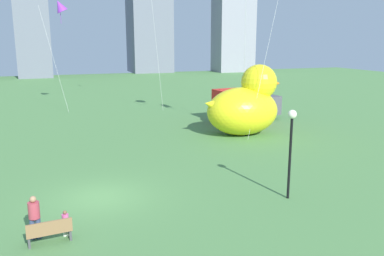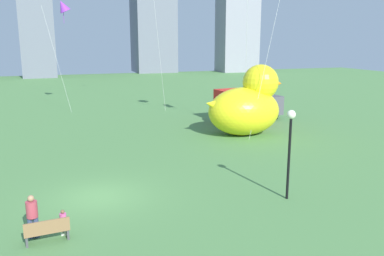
{
  "view_description": "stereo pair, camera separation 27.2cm",
  "coord_description": "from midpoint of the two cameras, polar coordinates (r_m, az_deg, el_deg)",
  "views": [
    {
      "loc": [
        -1.87,
        -17.75,
        7.08
      ],
      "look_at": [
        5.44,
        2.74,
        2.3
      ],
      "focal_mm": 37.61,
      "sensor_mm": 36.0,
      "label": 1
    },
    {
      "loc": [
        -1.61,
        -17.84,
        7.08
      ],
      "look_at": [
        5.44,
        2.74,
        2.3
      ],
      "focal_mm": 37.61,
      "sensor_mm": 36.0,
      "label": 2
    }
  ],
  "objects": [
    {
      "name": "ground_plane",
      "position": [
        19.23,
        -12.57,
        -9.52
      ],
      "size": [
        140.0,
        140.0,
        0.0
      ],
      "primitive_type": "plane",
      "color": "#4F8246"
    },
    {
      "name": "person_child",
      "position": [
        15.85,
        -17.31,
        -12.52
      ],
      "size": [
        0.25,
        0.25,
        1.0
      ],
      "color": "silver",
      "rests_on": "ground"
    },
    {
      "name": "city_skyline",
      "position": [
        87.57,
        -19.63,
        16.46
      ],
      "size": [
        85.47,
        13.5,
        39.14
      ],
      "color": "slate",
      "rests_on": "ground"
    },
    {
      "name": "box_truck",
      "position": [
        36.16,
        8.07,
        3.31
      ],
      "size": [
        6.2,
        2.98,
        2.85
      ],
      "color": "red",
      "rests_on": "ground"
    },
    {
      "name": "kite_purple",
      "position": [
        43.48,
        -17.66,
        16.14
      ],
      "size": [
        2.79,
        2.62,
        11.09
      ],
      "color": "silver",
      "rests_on": "ground"
    },
    {
      "name": "lamppost",
      "position": [
        18.25,
        14.16,
        -1.05
      ],
      "size": [
        0.4,
        0.4,
        4.1
      ],
      "color": "black",
      "rests_on": "ground"
    },
    {
      "name": "park_bench",
      "position": [
        15.52,
        -19.38,
        -13.55
      ],
      "size": [
        1.59,
        0.6,
        0.9
      ],
      "color": "olive",
      "rests_on": "ground"
    },
    {
      "name": "person_adult",
      "position": [
        15.88,
        -21.25,
        -11.37
      ],
      "size": [
        0.4,
        0.4,
        1.65
      ],
      "color": "#38476B",
      "rests_on": "ground"
    },
    {
      "name": "giant_inflatable_duck",
      "position": [
        30.63,
        8.02,
        3.21
      ],
      "size": [
        6.39,
        4.1,
        5.29
      ],
      "color": "yellow",
      "rests_on": "ground"
    }
  ]
}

